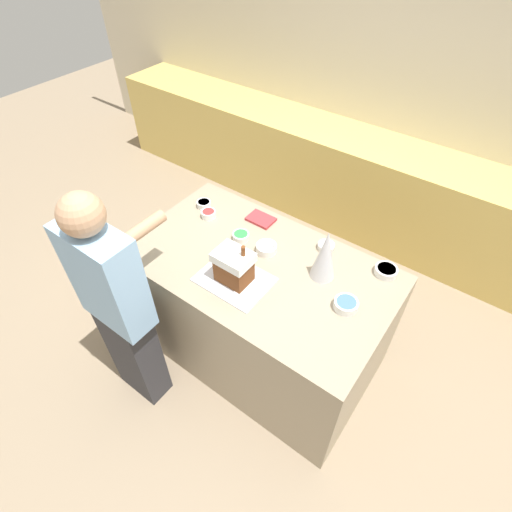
{
  "coord_description": "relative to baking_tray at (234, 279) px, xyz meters",
  "views": [
    {
      "loc": [
        0.99,
        -1.37,
        2.68
      ],
      "look_at": [
        -0.02,
        0.0,
        0.98
      ],
      "focal_mm": 28.0,
      "sensor_mm": 36.0,
      "label": 1
    }
  ],
  "objects": [
    {
      "name": "candy_bowl_near_tray_right",
      "position": [
        0.3,
        0.56,
        0.02
      ],
      "size": [
        0.11,
        0.11,
        0.04
      ],
      "color": "silver",
      "rests_on": "kitchen_island"
    },
    {
      "name": "baking_tray",
      "position": [
        0.0,
        0.0,
        0.0
      ],
      "size": [
        0.42,
        0.32,
        0.01
      ],
      "color": "silver",
      "rests_on": "kitchen_island"
    },
    {
      "name": "candy_bowl_front_corner",
      "position": [
        -0.51,
        0.35,
        0.02
      ],
      "size": [
        0.1,
        0.1,
        0.05
      ],
      "color": "white",
      "rests_on": "kitchen_island"
    },
    {
      "name": "ground_plane",
      "position": [
        0.04,
        0.19,
        -0.93
      ],
      "size": [
        12.0,
        12.0,
        0.0
      ],
      "primitive_type": "plane",
      "color": "gray"
    },
    {
      "name": "candy_bowl_near_tray_left",
      "position": [
        0.62,
        0.2,
        0.02
      ],
      "size": [
        0.13,
        0.13,
        0.05
      ],
      "color": "white",
      "rests_on": "kitchen_island"
    },
    {
      "name": "kitchen_island",
      "position": [
        0.04,
        0.19,
        -0.47
      ],
      "size": [
        1.65,
        0.95,
        0.92
      ],
      "color": "gray",
      "rests_on": "ground_plane"
    },
    {
      "name": "decorative_tree",
      "position": [
        0.39,
        0.34,
        0.16
      ],
      "size": [
        0.15,
        0.15,
        0.34
      ],
      "color": "silver",
      "rests_on": "kitchen_island"
    },
    {
      "name": "person",
      "position": [
        -0.43,
        -0.52,
        -0.07
      ],
      "size": [
        0.44,
        0.54,
        1.66
      ],
      "color": "#333338",
      "rests_on": "ground_plane"
    },
    {
      "name": "cookbook",
      "position": [
        -0.2,
        0.54,
        0.01
      ],
      "size": [
        0.18,
        0.13,
        0.02
      ],
      "color": "#B23338",
      "rests_on": "kitchen_island"
    },
    {
      "name": "back_cabinet_block",
      "position": [
        0.04,
        2.0,
        -0.47
      ],
      "size": [
        6.0,
        0.6,
        0.92
      ],
      "color": "#DBBC60",
      "rests_on": "ground_plane"
    },
    {
      "name": "candy_bowl_far_left",
      "position": [
        -0.61,
        0.42,
        0.02
      ],
      "size": [
        0.1,
        0.1,
        0.04
      ],
      "color": "white",
      "rests_on": "kitchen_island"
    },
    {
      "name": "candy_bowl_behind_tray",
      "position": [
        0.01,
        0.31,
        0.03
      ],
      "size": [
        0.13,
        0.13,
        0.05
      ],
      "color": "white",
      "rests_on": "kitchen_island"
    },
    {
      "name": "candy_bowl_beside_tree",
      "position": [
        0.69,
        0.58,
        0.02
      ],
      "size": [
        0.13,
        0.13,
        0.05
      ],
      "color": "white",
      "rests_on": "kitchen_island"
    },
    {
      "name": "candy_bowl_center_rear",
      "position": [
        -0.19,
        0.31,
        0.02
      ],
      "size": [
        0.11,
        0.11,
        0.04
      ],
      "color": "white",
      "rests_on": "kitchen_island"
    },
    {
      "name": "gingerbread_house",
      "position": [
        0.0,
        0.0,
        0.11
      ],
      "size": [
        0.21,
        0.16,
        0.27
      ],
      "color": "brown",
      "rests_on": "baking_tray"
    },
    {
      "name": "wall_back",
      "position": [
        0.04,
        2.32,
        0.37
      ],
      "size": [
        8.0,
        0.05,
        2.6
      ],
      "color": "beige",
      "rests_on": "ground_plane"
    }
  ]
}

